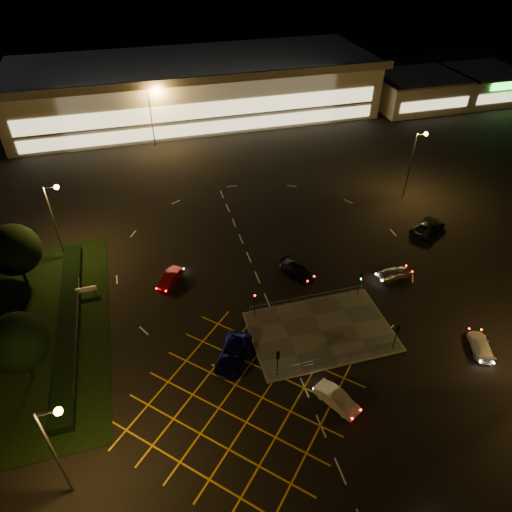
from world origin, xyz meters
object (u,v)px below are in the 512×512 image
object	(u,v)px
signal_ne	(360,280)
car_east_grey	(428,227)
signal_se	(397,332)
car_queue_white	(337,399)
signal_sw	(278,359)
car_right_silver	(394,273)
signal_nw	(254,300)
car_circ_red	(170,278)
car_approach_white	(481,346)
car_left_blue	(233,354)
car_far_dkgrey	(297,270)

from	to	relation	value
signal_ne	car_east_grey	world-z (taller)	signal_ne
signal_se	signal_ne	bearing A→B (deg)	-90.00
signal_ne	car_east_grey	xyz separation A→B (m)	(14.46, 9.02, -1.57)
signal_ne	car_queue_white	xyz separation A→B (m)	(-7.91, -12.31, -1.67)
signal_sw	car_east_grey	bearing A→B (deg)	-147.27
signal_se	car_queue_white	bearing A→B (deg)	28.64
car_right_silver	signal_nw	bearing A→B (deg)	90.31
signal_sw	car_queue_white	bearing A→B (deg)	133.38
signal_se	car_circ_red	size ratio (longest dim) A/B	0.78
car_right_silver	signal_se	bearing A→B (deg)	145.31
car_queue_white	car_approach_white	xyz separation A→B (m)	(16.10, 1.90, -0.09)
car_left_blue	car_far_dkgrey	xyz separation A→B (m)	(10.16, 10.29, -0.10)
signal_nw	signal_ne	distance (m)	12.00
car_left_blue	car_circ_red	world-z (taller)	car_left_blue
signal_ne	car_east_grey	size ratio (longest dim) A/B	0.55
signal_sw	car_approach_white	bearing A→B (deg)	173.16
signal_sw	car_circ_red	size ratio (longest dim) A/B	0.78
car_approach_white	car_queue_white	bearing A→B (deg)	28.39
car_right_silver	car_approach_white	size ratio (longest dim) A/B	0.96
signal_nw	car_left_blue	xyz separation A→B (m)	(-3.50, -5.09, -1.60)
signal_se	car_circ_red	distance (m)	25.49
car_right_silver	car_east_grey	size ratio (longest dim) A/B	0.70
signal_sw	car_far_dkgrey	size ratio (longest dim) A/B	0.68
signal_se	car_east_grey	size ratio (longest dim) A/B	0.55
signal_se	car_east_grey	distance (m)	22.38
car_queue_white	signal_sw	bearing A→B (deg)	104.58
signal_ne	signal_se	bearing A→B (deg)	-90.00
car_far_dkgrey	car_right_silver	world-z (taller)	car_right_silver
car_right_silver	car_approach_white	distance (m)	12.48
car_right_silver	car_circ_red	size ratio (longest dim) A/B	0.99
car_queue_white	car_circ_red	world-z (taller)	car_queue_white
car_approach_white	car_right_silver	bearing A→B (deg)	-55.72
car_queue_white	car_far_dkgrey	size ratio (longest dim) A/B	0.92
car_right_silver	signal_ne	bearing A→B (deg)	102.51
signal_ne	car_approach_white	world-z (taller)	signal_ne
signal_se	car_right_silver	world-z (taller)	signal_se
car_left_blue	signal_ne	bearing A→B (deg)	47.08
car_queue_white	car_right_silver	world-z (taller)	car_queue_white
car_left_blue	car_east_grey	size ratio (longest dim) A/B	0.97
signal_nw	car_approach_white	world-z (taller)	signal_nw
signal_ne	car_circ_red	distance (m)	21.49
signal_ne	car_far_dkgrey	bearing A→B (deg)	135.76
car_circ_red	car_approach_white	bearing A→B (deg)	2.62
car_queue_white	car_east_grey	xyz separation A→B (m)	(22.38, 21.33, 0.09)
signal_sw	signal_se	world-z (taller)	same
signal_se	car_left_blue	xyz separation A→B (m)	(-15.50, 2.90, -1.60)
car_left_blue	car_right_silver	bearing A→B (deg)	47.03
car_right_silver	car_far_dkgrey	bearing A→B (deg)	66.89
signal_sw	signal_se	bearing A→B (deg)	-180.00
signal_se	car_left_blue	bearing A→B (deg)	-10.60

